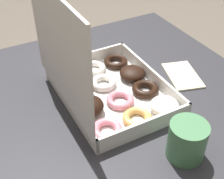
{
  "coord_description": "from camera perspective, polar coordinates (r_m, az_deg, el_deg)",
  "views": [
    {
      "loc": [
        -0.63,
        0.36,
        1.31
      ],
      "look_at": [
        0.02,
        0.01,
        0.72
      ],
      "focal_mm": 50.0,
      "sensor_mm": 36.0,
      "label": 1
    }
  ],
  "objects": [
    {
      "name": "dining_table",
      "position": [
        1.02,
        1.16,
        -6.11
      ],
      "size": [
        0.93,
        0.89,
        0.7
      ],
      "color": "#2D2D33",
      "rests_on": "ground_plane"
    },
    {
      "name": "paper_napkin",
      "position": [
        1.06,
        12.65,
        2.64
      ],
      "size": [
        0.18,
        0.14,
        0.01
      ],
      "color": "beige",
      "rests_on": "dining_table"
    },
    {
      "name": "coffee_mug",
      "position": [
        0.77,
        13.56,
        -8.99
      ],
      "size": [
        0.09,
        0.09,
        0.1
      ],
      "color": "#4C8456",
      "rests_on": "dining_table"
    },
    {
      "name": "donut_box",
      "position": [
        0.91,
        -1.89,
        1.11
      ],
      "size": [
        0.38,
        0.3,
        0.35
      ],
      "color": "white",
      "rests_on": "dining_table"
    }
  ]
}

